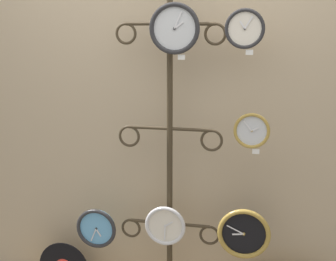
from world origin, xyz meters
The scene contains 11 objects.
shop_wall centered at (0.00, 0.57, 1.40)m, with size 4.40×0.04×2.80m.
display_stand centered at (0.00, 0.41, 0.67)m, with size 0.65×0.43×2.12m.
clock_top_center centered at (0.05, 0.32, 1.79)m, with size 0.28×0.04×0.28m.
clock_top_right centered at (0.43, 0.34, 1.79)m, with size 0.22×0.04×0.22m.
clock_middle_right centered at (0.49, 0.31, 1.24)m, with size 0.20×0.04×0.20m.
clock_bottom_left centered at (-0.45, 0.32, 0.56)m, with size 0.26×0.04×0.26m.
clock_bottom_center centered at (-0.01, 0.33, 0.61)m, with size 0.25×0.04×0.25m.
clock_bottom_right centered at (0.46, 0.32, 0.61)m, with size 0.31×0.04×0.31m.
price_tag_upper centered at (0.08, 0.32, 1.63)m, with size 0.04×0.00×0.03m.
price_tag_mid centered at (0.45, 0.33, 1.66)m, with size 0.04×0.00×0.03m.
price_tag_lower centered at (0.51, 0.31, 1.12)m, with size 0.04×0.00×0.03m.
Camera 1 is at (0.54, -2.25, 1.83)m, focal length 50.00 mm.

